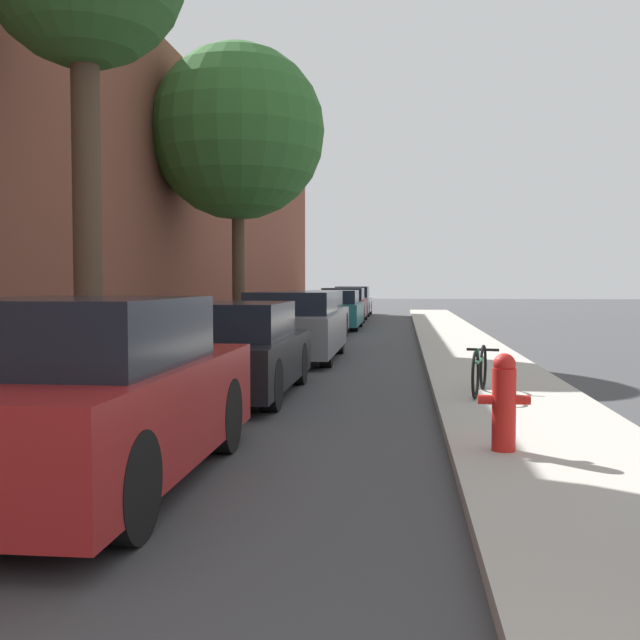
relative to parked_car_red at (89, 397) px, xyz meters
The scene contains 14 objects.
ground_plane 10.20m from the parked_car_red, 84.50° to the left, with size 120.00×120.00×0.00m, color #3D3D3F.
sidewalk_left 10.33m from the parked_car_red, 100.76° to the left, with size 2.00×52.00×0.12m.
sidewalk_right 10.86m from the parked_car_red, 69.06° to the left, with size 2.00×52.00×0.12m.
building_facade_left 11.02m from the parked_car_red, 107.92° to the left, with size 0.70×52.00×7.11m.
parked_car_red is the anchor object (origin of this frame).
parked_car_black 4.82m from the parked_car_red, 89.43° to the left, with size 1.75×4.05×1.33m.
parked_car_grey 9.93m from the parked_car_red, 88.89° to the left, with size 1.88×4.52×1.42m.
parked_car_silver 15.30m from the parked_car_red, 90.08° to the left, with size 1.68×4.63×1.37m.
parked_car_teal 20.43m from the parked_car_red, 89.83° to the left, with size 1.91×4.40×1.34m.
parked_car_maroon 25.57m from the parked_car_red, 89.93° to the left, with size 1.83×4.07×1.39m.
parked_car_white 31.21m from the parked_car_red, 89.92° to the left, with size 1.75×4.32×1.42m.
street_tree_far 12.29m from the parked_car_red, 96.49° to the left, with size 3.97×3.97×6.89m.
fire_hydrant 3.52m from the parked_car_red, 18.49° to the left, with size 0.45×0.21×0.87m.
bicycle 5.75m from the parked_car_red, 52.81° to the left, with size 0.48×1.50×0.62m.
Camera 1 is at (1.46, 0.22, 1.61)m, focal length 42.55 mm.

